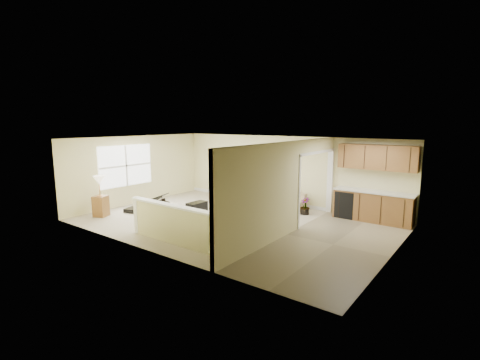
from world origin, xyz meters
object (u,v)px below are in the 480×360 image
Objects in this scene: loveseat at (285,200)px; accent_table at (245,191)px; piano_bench at (197,209)px; piano at (151,195)px; lamp_stand at (100,199)px; small_plant at (305,207)px; palm_plant at (226,184)px.

loveseat is 1.98× the size of accent_table.
piano_bench is 3.13m from loveseat.
loveseat reaches higher than piano_bench.
loveseat reaches higher than accent_table.
accent_table is (-1.60, -0.20, 0.17)m from loveseat.
loveseat is 1.62m from accent_table.
piano is 3.38m from accent_table.
small_plant is at bearing 38.75° from lamp_stand.
piano_bench is 0.51× the size of lamp_stand.
loveseat reaches higher than small_plant.
accent_table is at bearing -165.79° from loveseat.
lamp_stand is (-2.44, -1.88, 0.33)m from piano_bench.
palm_plant is (-0.55, 2.17, 0.45)m from piano_bench.
small_plant is (2.50, -0.09, -0.23)m from accent_table.
palm_plant is at bearing -178.61° from small_plant.
small_plant is at bearing 13.91° from piano.
loveseat is (3.60, 2.93, -0.22)m from piano.
piano is at bearing -149.65° from small_plant.
palm_plant reaches higher than accent_table.
small_plant is (0.90, -0.29, -0.05)m from loveseat.
loveseat is at bearing 54.51° from piano_bench.
piano_bench is at bearing -4.39° from piano.
piano is 2.44× the size of accent_table.
accent_table is (0.22, 2.35, 0.24)m from piano_bench.
piano is 2.62× the size of piano_bench.
lamp_stand reaches higher than small_plant.
palm_plant is (-0.76, -0.17, 0.22)m from accent_table.
loveseat is 0.95m from small_plant.
palm_plant reaches higher than piano.
accent_table is at bearing 12.80° from palm_plant.
piano_bench is 2.29m from palm_plant.
lamp_stand is (-1.89, -4.05, -0.12)m from palm_plant.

